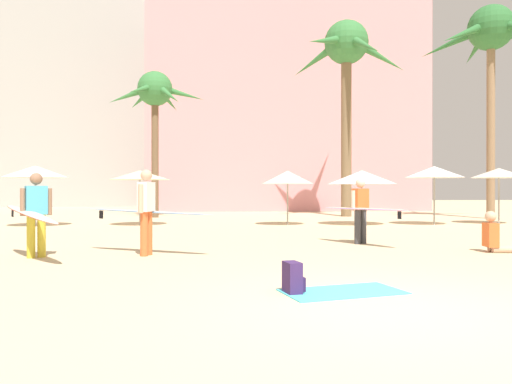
# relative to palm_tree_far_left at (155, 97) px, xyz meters

# --- Properties ---
(ground) EXTENTS (120.00, 120.00, 0.00)m
(ground) POSITION_rel_palm_tree_far_left_xyz_m (5.19, -19.40, -6.03)
(ground) COLOR beige
(hotel_pink) EXTENTS (18.52, 10.97, 13.88)m
(hotel_pink) POSITION_rel_palm_tree_far_left_xyz_m (7.82, 11.67, 0.91)
(hotel_pink) COLOR pink
(hotel_pink) RESTS_ON ground
(hotel_tower_gray) EXTENTS (17.71, 9.65, 25.96)m
(hotel_tower_gray) POSITION_rel_palm_tree_far_left_xyz_m (-9.35, 20.50, 6.95)
(hotel_tower_gray) COLOR #A8A8A3
(hotel_tower_gray) RESTS_ON ground
(palm_tree_far_left) EXTENTS (4.94, 4.70, 7.31)m
(palm_tree_far_left) POSITION_rel_palm_tree_far_left_xyz_m (0.00, 0.00, 0.00)
(palm_tree_far_left) COLOR brown
(palm_tree_far_left) RESTS_ON ground
(palm_tree_left) EXTENTS (6.07, 6.82, 10.20)m
(palm_tree_left) POSITION_rel_palm_tree_far_left_xyz_m (9.81, 0.23, 2.26)
(palm_tree_left) COLOR brown
(palm_tree_left) RESTS_ON ground
(palm_tree_center) EXTENTS (6.49, 6.73, 10.24)m
(palm_tree_center) POSITION_rel_palm_tree_far_left_xyz_m (16.20, -2.19, 2.59)
(palm_tree_center) COLOR #896B4C
(palm_tree_center) RESTS_ON ground
(cafe_umbrella_0) EXTENTS (2.18, 2.18, 2.26)m
(cafe_umbrella_0) POSITION_rel_palm_tree_far_left_xyz_m (14.53, -5.76, -3.97)
(cafe_umbrella_0) COLOR gray
(cafe_umbrella_0) RESTS_ON ground
(cafe_umbrella_1) EXTENTS (2.70, 2.70, 2.15)m
(cafe_umbrella_1) POSITION_rel_palm_tree_far_left_xyz_m (8.82, -5.90, -4.16)
(cafe_umbrella_1) COLOR gray
(cafe_umbrella_1) RESTS_ON ground
(cafe_umbrella_2) EXTENTS (2.30, 2.30, 2.13)m
(cafe_umbrella_2) POSITION_rel_palm_tree_far_left_xyz_m (0.14, -5.61, -4.09)
(cafe_umbrella_2) COLOR gray
(cafe_umbrella_2) RESTS_ON ground
(cafe_umbrella_3) EXTENTS (2.03, 2.03, 2.13)m
(cafe_umbrella_3) POSITION_rel_palm_tree_far_left_xyz_m (5.87, -5.81, -4.16)
(cafe_umbrella_3) COLOR gray
(cafe_umbrella_3) RESTS_ON ground
(cafe_umbrella_4) EXTENTS (2.41, 2.41, 2.29)m
(cafe_umbrella_4) POSITION_rel_palm_tree_far_left_xyz_m (-3.72, -5.76, -3.97)
(cafe_umbrella_4) COLOR gray
(cafe_umbrella_4) RESTS_ON ground
(cafe_umbrella_5) EXTENTS (2.29, 2.29, 2.31)m
(cafe_umbrella_5) POSITION_rel_palm_tree_far_left_xyz_m (11.65, -6.14, -3.95)
(cafe_umbrella_5) COLOR gray
(cafe_umbrella_5) RESTS_ON ground
(beach_towel) EXTENTS (1.75, 1.21, 0.01)m
(beach_towel) POSITION_rel_palm_tree_far_left_xyz_m (4.84, -18.39, -6.02)
(beach_towel) COLOR #4CC6D6
(beach_towel) RESTS_ON ground
(backpack) EXTENTS (0.29, 0.33, 0.42)m
(backpack) POSITION_rel_palm_tree_far_left_xyz_m (4.17, -18.44, -5.83)
(backpack) COLOR #392254
(backpack) RESTS_ON ground
(person_near_left) EXTENTS (0.93, 0.49, 0.91)m
(person_near_left) POSITION_rel_palm_tree_far_left_xyz_m (9.30, -14.51, -5.71)
(person_near_left) COLOR #D1A889
(person_near_left) RESTS_ON ground
(person_mid_center) EXTENTS (1.69, 2.51, 1.67)m
(person_mid_center) POSITION_rel_palm_tree_far_left_xyz_m (6.78, -12.74, -5.12)
(person_mid_center) COLOR #3D3D42
(person_mid_center) RESTS_ON ground
(person_near_right) EXTENTS (2.01, 2.43, 1.71)m
(person_near_right) POSITION_rel_palm_tree_far_left_xyz_m (-0.49, -14.75, -5.11)
(person_near_right) COLOR gold
(person_near_right) RESTS_ON ground
(person_far_right) EXTENTS (2.95, 1.68, 1.79)m
(person_far_right) POSITION_rel_palm_tree_far_left_xyz_m (1.68, -14.36, -5.08)
(person_far_right) COLOR orange
(person_far_right) RESTS_ON ground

